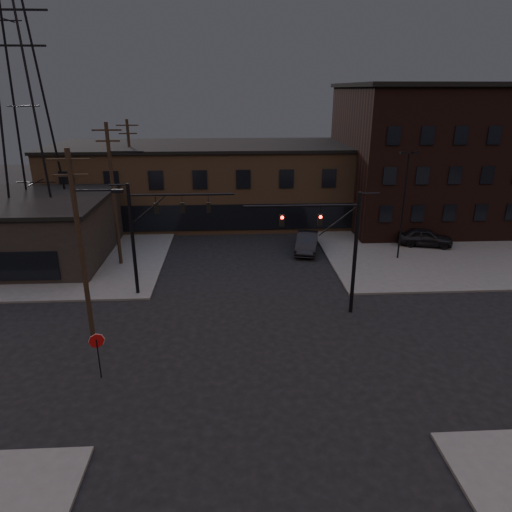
# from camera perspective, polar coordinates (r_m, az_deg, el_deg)

# --- Properties ---
(ground) EXTENTS (140.00, 140.00, 0.00)m
(ground) POSITION_cam_1_polar(r_m,az_deg,el_deg) (26.04, -0.01, -11.83)
(ground) COLOR black
(ground) RESTS_ON ground
(sidewalk_ne) EXTENTS (30.00, 30.00, 0.15)m
(sidewalk_ne) POSITION_cam_1_polar(r_m,az_deg,el_deg) (51.66, 23.70, 3.00)
(sidewalk_ne) COLOR #474744
(sidewalk_ne) RESTS_ON ground
(sidewalk_nw) EXTENTS (30.00, 30.00, 0.15)m
(sidewalk_nw) POSITION_cam_1_polar(r_m,az_deg,el_deg) (50.61, -27.30, 2.10)
(sidewalk_nw) COLOR #474744
(sidewalk_nw) RESTS_ON ground
(building_row) EXTENTS (40.00, 12.00, 8.00)m
(building_row) POSITION_cam_1_polar(r_m,az_deg,el_deg) (51.03, -1.78, 9.05)
(building_row) COLOR brown
(building_row) RESTS_ON ground
(building_right) EXTENTS (22.00, 16.00, 14.00)m
(building_right) POSITION_cam_1_polar(r_m,az_deg,el_deg) (53.81, 22.88, 11.33)
(building_right) COLOR black
(building_right) RESTS_ON ground
(building_left) EXTENTS (16.00, 12.00, 5.00)m
(building_left) POSITION_cam_1_polar(r_m,az_deg,el_deg) (43.92, -28.40, 2.76)
(building_left) COLOR black
(building_left) RESTS_ON ground
(traffic_signal_near) EXTENTS (7.12, 0.24, 8.00)m
(traffic_signal_near) POSITION_cam_1_polar(r_m,az_deg,el_deg) (28.76, 10.21, 1.87)
(traffic_signal_near) COLOR black
(traffic_signal_near) RESTS_ON ground
(traffic_signal_far) EXTENTS (7.12, 0.24, 8.00)m
(traffic_signal_far) POSITION_cam_1_polar(r_m,az_deg,el_deg) (31.80, -13.03, 3.58)
(traffic_signal_far) COLOR black
(traffic_signal_far) RESTS_ON ground
(stop_sign) EXTENTS (0.72, 0.33, 2.48)m
(stop_sign) POSITION_cam_1_polar(r_m,az_deg,el_deg) (24.32, -19.24, -10.52)
(stop_sign) COLOR black
(stop_sign) RESTS_ON ground
(utility_pole_near) EXTENTS (3.70, 0.28, 11.00)m
(utility_pole_near) POSITION_cam_1_polar(r_m,az_deg,el_deg) (26.63, -20.99, 1.46)
(utility_pole_near) COLOR black
(utility_pole_near) RESTS_ON ground
(utility_pole_mid) EXTENTS (3.70, 0.28, 11.50)m
(utility_pole_mid) POSITION_cam_1_polar(r_m,az_deg,el_deg) (38.00, -17.30, 7.59)
(utility_pole_mid) COLOR black
(utility_pole_mid) RESTS_ON ground
(utility_pole_far) EXTENTS (2.20, 0.28, 11.00)m
(utility_pole_far) POSITION_cam_1_polar(r_m,az_deg,el_deg) (49.80, -15.30, 10.17)
(utility_pole_far) COLOR black
(utility_pole_far) RESTS_ON ground
(transmission_tower) EXTENTS (7.00, 7.00, 25.00)m
(transmission_tower) POSITION_cam_1_polar(r_m,az_deg,el_deg) (43.45, -27.07, 16.35)
(transmission_tower) COLOR black
(transmission_tower) RESTS_ON ground
(lot_light_a) EXTENTS (1.50, 0.28, 9.14)m
(lot_light_a) POSITION_cam_1_polar(r_m,az_deg,el_deg) (39.64, 18.06, 7.08)
(lot_light_a) COLOR black
(lot_light_a) RESTS_ON ground
(lot_light_b) EXTENTS (1.50, 0.28, 9.14)m
(lot_light_b) POSITION_cam_1_polar(r_m,az_deg,el_deg) (46.52, 22.90, 8.30)
(lot_light_b) COLOR black
(lot_light_b) RESTS_ON ground
(parked_car_lot_a) EXTENTS (5.19, 3.16, 1.65)m
(parked_car_lot_a) POSITION_cam_1_polar(r_m,az_deg,el_deg) (44.85, 20.38, 2.23)
(parked_car_lot_a) COLOR black
(parked_car_lot_a) RESTS_ON sidewalk_ne
(parked_car_lot_b) EXTENTS (4.66, 3.01, 1.26)m
(parked_car_lot_b) POSITION_cam_1_polar(r_m,az_deg,el_deg) (51.50, 22.26, 3.96)
(parked_car_lot_b) COLOR #B2B3B5
(parked_car_lot_b) RESTS_ON sidewalk_ne
(car_crossing) EXTENTS (2.90, 5.43, 1.70)m
(car_crossing) POSITION_cam_1_polar(r_m,az_deg,el_deg) (41.22, 6.37, 1.70)
(car_crossing) COLOR black
(car_crossing) RESTS_ON ground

